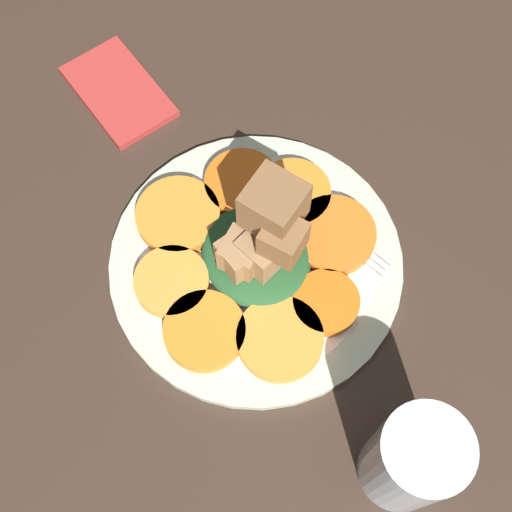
# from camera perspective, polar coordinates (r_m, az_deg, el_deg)

# --- Properties ---
(table_slab) EXTENTS (1.20, 1.20, 0.02)m
(table_slab) POSITION_cam_1_polar(r_m,az_deg,el_deg) (0.68, -0.00, -1.05)
(table_slab) COLOR #38281E
(table_slab) RESTS_ON ground
(plate) EXTENTS (0.27, 0.27, 0.01)m
(plate) POSITION_cam_1_polar(r_m,az_deg,el_deg) (0.66, -0.00, -0.55)
(plate) COLOR beige
(plate) RESTS_ON table_slab
(carrot_slice_0) EXTENTS (0.07, 0.07, 0.01)m
(carrot_slice_0) POSITION_cam_1_polar(r_m,az_deg,el_deg) (0.68, 2.97, 4.98)
(carrot_slice_0) COLOR orange
(carrot_slice_0) RESTS_ON plate
(carrot_slice_1) EXTENTS (0.07, 0.07, 0.01)m
(carrot_slice_1) POSITION_cam_1_polar(r_m,az_deg,el_deg) (0.68, -1.12, 5.81)
(carrot_slice_1) COLOR orange
(carrot_slice_1) RESTS_ON plate
(carrot_slice_2) EXTENTS (0.08, 0.08, 0.01)m
(carrot_slice_2) POSITION_cam_1_polar(r_m,az_deg,el_deg) (0.67, -6.26, 3.22)
(carrot_slice_2) COLOR orange
(carrot_slice_2) RESTS_ON plate
(carrot_slice_3) EXTENTS (0.07, 0.07, 0.01)m
(carrot_slice_3) POSITION_cam_1_polar(r_m,az_deg,el_deg) (0.65, -6.76, -2.08)
(carrot_slice_3) COLOR orange
(carrot_slice_3) RESTS_ON plate
(carrot_slice_4) EXTENTS (0.07, 0.07, 0.01)m
(carrot_slice_4) POSITION_cam_1_polar(r_m,az_deg,el_deg) (0.63, -4.13, -6.01)
(carrot_slice_4) COLOR orange
(carrot_slice_4) RESTS_ON plate
(carrot_slice_5) EXTENTS (0.08, 0.08, 0.01)m
(carrot_slice_5) POSITION_cam_1_polar(r_m,az_deg,el_deg) (0.62, 1.92, -6.64)
(carrot_slice_5) COLOR orange
(carrot_slice_5) RESTS_ON plate
(carrot_slice_6) EXTENTS (0.06, 0.06, 0.01)m
(carrot_slice_6) POSITION_cam_1_polar(r_m,az_deg,el_deg) (0.64, 5.62, -3.73)
(carrot_slice_6) COLOR orange
(carrot_slice_6) RESTS_ON plate
(carrot_slice_7) EXTENTS (0.08, 0.08, 0.01)m
(carrot_slice_7) POSITION_cam_1_polar(r_m,az_deg,el_deg) (0.66, 6.22, 1.69)
(carrot_slice_7) COLOR orange
(carrot_slice_7) RESTS_ON plate
(center_pile) EXTENTS (0.11, 0.10, 0.11)m
(center_pile) POSITION_cam_1_polar(r_m,az_deg,el_deg) (0.62, 0.26, 0.95)
(center_pile) COLOR #235128
(center_pile) RESTS_ON plate
(fork) EXTENTS (0.19, 0.06, 0.00)m
(fork) POSITION_cam_1_polar(r_m,az_deg,el_deg) (0.68, 4.24, 3.49)
(fork) COLOR silver
(fork) RESTS_ON plate
(water_glass) EXTENTS (0.07, 0.07, 0.12)m
(water_glass) POSITION_cam_1_polar(r_m,az_deg,el_deg) (0.57, 12.36, -15.67)
(water_glass) COLOR silver
(water_glass) RESTS_ON table_slab
(napkin) EXTENTS (0.12, 0.07, 0.01)m
(napkin) POSITION_cam_1_polar(r_m,az_deg,el_deg) (0.77, -10.81, 12.88)
(napkin) COLOR #B2332D
(napkin) RESTS_ON table_slab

